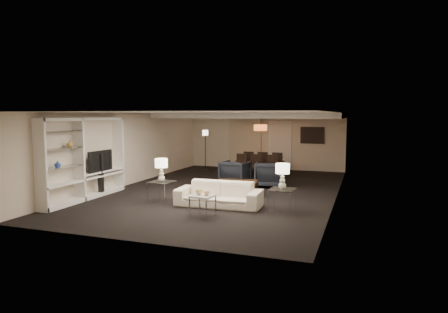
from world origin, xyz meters
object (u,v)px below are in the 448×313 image
armchair_right (269,174)px  floor_lamp (205,150)px  sofa (219,194)px  vase_blue (58,164)px  chair_fm (263,163)px  television (97,161)px  table_lamp_left (161,170)px  dining_table (259,169)px  chair_fr (278,164)px  floor_speaker (101,175)px  pendant_light (260,128)px  chair_nr (271,168)px  side_table_left (162,192)px  chair_fl (249,162)px  coffee_table (237,188)px  table_lamp_right (282,176)px  side_table_right (282,200)px  vase_amber (70,144)px  marble_table (203,206)px  armchair_left (235,173)px  chair_nl (240,166)px

armchair_right → floor_lamp: size_ratio=0.52×
sofa → vase_blue: bearing=-161.0°
chair_fm → floor_lamp: (-2.73, 0.43, 0.41)m
television → chair_fm: television is taller
table_lamp_left → dining_table: 5.56m
chair_fr → vase_blue: bearing=58.6°
table_lamp_left → floor_speaker: size_ratio=0.51×
pendant_light → table_lamp_left: (-1.38, -5.68, -1.02)m
chair_fr → floor_lamp: 3.39m
chair_nr → armchair_right: bearing=-75.1°
side_table_left → chair_fl: bearing=82.0°
chair_fr → chair_fm: bearing=-1.6°
coffee_table → table_lamp_right: 2.43m
side_table_right → chair_fm: bearing=108.1°
vase_amber → dining_table: size_ratio=0.10×
marble_table → dining_table: dining_table is taller
pendant_light → coffee_table: bearing=-85.5°
armchair_left → armchair_right: size_ratio=1.00×
coffee_table → chair_fm: chair_fm is taller
chair_fl → floor_lamp: size_ratio=0.53×
vase_blue → chair_nr: 7.55m
armchair_left → dining_table: (0.34, 2.03, -0.11)m
table_lamp_right → vase_blue: vase_blue is taller
television → armchair_left: bearing=-45.9°
vase_amber → dining_table: bearing=59.9°
floor_speaker → chair_fl: (2.97, 5.85, -0.16)m
floor_speaker → chair_fr: 7.18m
side_table_right → chair_fr: size_ratio=0.66×
armchair_right → sofa: bearing=72.8°
marble_table → sofa: bearing=90.0°
side_table_left → chair_fl: size_ratio=0.66×
side_table_left → side_table_right: same height
side_table_left → chair_fr: (2.04, 5.98, 0.18)m
sofa → marble_table: bearing=-91.8°
vase_amber → floor_speaker: (0.11, 1.15, -1.02)m
armchair_right → television: (-4.50, -3.20, 0.64)m
armchair_right → side_table_right: (1.10, -3.30, -0.13)m
chair_nl → chair_nr: (1.20, 0.00, 0.00)m
television → coffee_table: bearing=-69.0°
sofa → table_lamp_left: (-1.70, 0.00, 0.57)m
television → floor_speaker: 0.44m
television → chair_nl: (3.05, 4.58, -0.59)m
coffee_table → chair_fr: size_ratio=1.33×
pendant_light → table_lamp_left: bearing=-103.6°
coffee_table → floor_lamp: size_ratio=0.70×
table_lamp_right → floor_lamp: size_ratio=0.36×
sofa → dining_table: 5.34m
side_table_right → television: bearing=179.0°
coffee_table → chair_fr: chair_fr is taller
table_lamp_right → television: 5.61m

